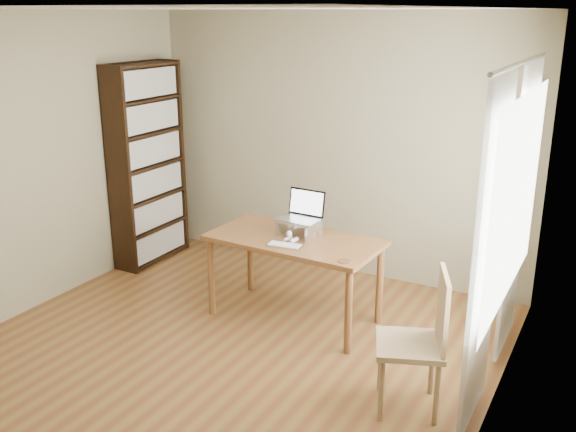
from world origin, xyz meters
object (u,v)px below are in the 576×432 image
Objects in this scene: desk at (294,248)px; chair at (421,339)px; keyboard at (285,245)px; laptop at (302,212)px; cat at (303,227)px; bookshelf at (148,165)px.

desk is 1.50× the size of chair.
laptop is at bearing 87.50° from keyboard.
laptop is at bearing 124.06° from chair.
cat is (0.03, -0.03, -0.12)m from laptop.
laptop reaches higher than desk.
bookshelf is 1.41× the size of desk.
chair is (1.34, -0.59, -0.22)m from keyboard.
chair is at bearing -21.62° from bookshelf.
bookshelf is at bearing 152.62° from keyboard.
desk is 0.32m from laptop.
desk is (2.03, -0.54, -0.39)m from bookshelf.
cat is at bearing -11.82° from bookshelf.
laptop is at bearing -11.18° from bookshelf.
keyboard is (2.06, -0.76, -0.29)m from bookshelf.
keyboard is 1.48m from chair.
keyboard is at bearing 135.07° from chair.
keyboard is 0.34m from cat.
laptop is 0.36× the size of chair.
desk is 3.03× the size of cat.
bookshelf is 6.92× the size of keyboard.
keyboard is at bearing -82.71° from laptop.
laptop reaches higher than keyboard.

